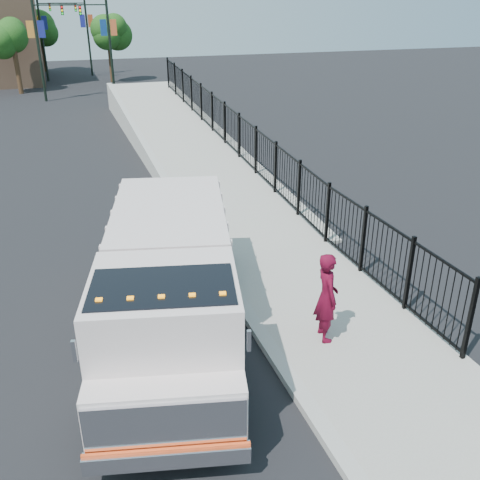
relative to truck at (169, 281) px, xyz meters
name	(u,v)px	position (x,y,z in m)	size (l,w,h in m)	color
ground	(263,341)	(1.86, -0.59, -1.51)	(120.00, 120.00, 0.00)	black
sidewalk	(393,377)	(3.78, -2.59, -1.45)	(3.55, 12.00, 0.12)	#9E998E
curb	(303,398)	(1.86, -2.59, -1.43)	(0.30, 12.00, 0.16)	#ADAAA3
ramp	(185,150)	(3.98, 15.41, -1.51)	(3.95, 24.00, 1.70)	#9E998E
iron_fence	(239,150)	(5.41, 11.41, -0.61)	(0.10, 28.00, 1.80)	black
truck	(169,281)	(0.00, 0.00, 0.00)	(4.21, 8.19, 2.68)	black
worker	(327,297)	(3.09, -1.02, -0.40)	(0.72, 0.47, 1.98)	#55071C
light_pole_0	(42,36)	(-1.91, 31.77, 2.86)	(3.77, 0.22, 8.00)	black
light_pole_1	(105,34)	(2.40, 32.47, 2.86)	(3.78, 0.22, 8.00)	black
light_pole_2	(45,28)	(-1.61, 42.25, 2.86)	(3.77, 0.22, 8.00)	black
light_pole_3	(84,26)	(1.81, 44.92, 2.86)	(3.78, 0.22, 8.00)	black
tree_0	(13,39)	(-3.99, 35.85, 2.43)	(2.53, 2.53, 5.27)	#382314
tree_1	(108,34)	(3.42, 39.92, 2.42)	(2.37, 2.37, 5.19)	#382314
tree_2	(40,29)	(-2.04, 49.39, 2.46)	(3.02, 3.02, 5.51)	#382314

